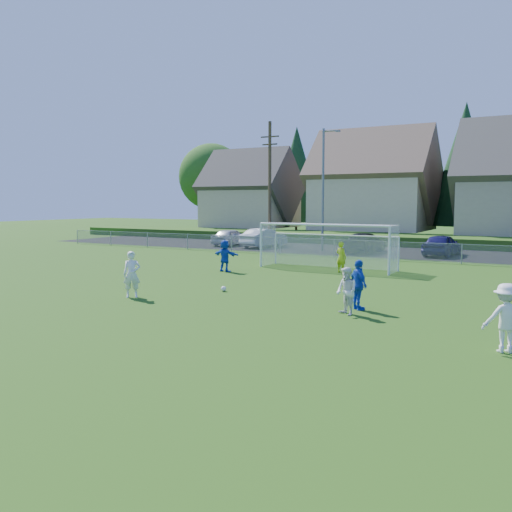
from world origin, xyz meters
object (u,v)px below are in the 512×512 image
object	(u,v)px
player_blue_b	(225,256)
soccer_goal	(329,239)
player_white_c	(506,318)
car_e	(442,245)
player_white_b	(346,291)
car_a	(231,237)
goalkeeper	(341,257)
player_blue_a	(358,285)
car_b	(264,238)
soccer_ball	(224,289)
player_white_a	(132,274)
car_d	(364,243)

from	to	relation	value
player_blue_b	soccer_goal	size ratio (longest dim) A/B	0.22
player_white_c	car_e	world-z (taller)	player_white_c
player_white_b	car_a	xyz separation A→B (m)	(-18.20, 21.89, -0.07)
player_blue_b	goalkeeper	distance (m)	6.06
player_blue_a	player_blue_b	distance (m)	11.37
player_white_b	car_b	distance (m)	26.42
soccer_ball	player_white_a	distance (m)	3.77
car_d	goalkeeper	bearing A→B (deg)	102.38
player_white_a	player_white_b	xyz separation A→B (m)	(8.29, 0.96, -0.11)
soccer_ball	goalkeeper	bearing A→B (deg)	75.30
player_white_c	player_white_b	bearing A→B (deg)	-51.63
player_white_a	player_blue_a	xyz separation A→B (m)	(8.35, 1.95, -0.03)
player_blue_a	car_e	size ratio (longest dim) A/B	0.39
player_blue_b	car_e	size ratio (longest dim) A/B	0.38
car_a	car_e	world-z (taller)	car_e
player_white_a	player_blue_b	world-z (taller)	player_white_a
player_white_c	car_e	bearing A→B (deg)	-102.71
soccer_ball	player_white_a	world-z (taller)	player_white_a
player_white_c	car_a	bearing A→B (deg)	-73.08
goalkeeper	car_b	world-z (taller)	goalkeeper
player_blue_a	goalkeeper	bearing A→B (deg)	-23.74
player_blue_a	goalkeeper	xyz separation A→B (m)	(-3.95, 8.86, -0.05)
car_b	car_d	world-z (taller)	car_b
player_blue_b	player_white_b	bearing A→B (deg)	149.02
player_white_a	goalkeeper	distance (m)	11.67
player_white_a	soccer_goal	distance (m)	12.52
soccer_goal	player_white_a	bearing A→B (deg)	-104.76
soccer_goal	car_a	bearing A→B (deg)	140.58
player_blue_b	car_b	bearing A→B (deg)	-61.97
car_a	car_b	bearing A→B (deg)	178.61
car_a	car_b	distance (m)	3.24
car_b	soccer_goal	bearing A→B (deg)	140.34
car_a	car_e	xyz separation A→B (m)	(17.15, -0.45, 0.03)
player_blue_a	car_d	size ratio (longest dim) A/B	0.35
player_blue_b	soccer_ball	bearing A→B (deg)	129.25
player_blue_a	goalkeeper	world-z (taller)	player_blue_a
player_white_a	player_blue_a	bearing A→B (deg)	-25.38
player_blue_b	car_d	xyz separation A→B (m)	(2.93, 14.12, -0.13)
player_blue_b	player_white_c	bearing A→B (deg)	153.08
soccer_ball	soccer_goal	bearing A→B (deg)	84.62
player_white_b	soccer_goal	world-z (taller)	soccer_goal
car_e	player_blue_b	bearing A→B (deg)	64.75
car_a	soccer_goal	world-z (taller)	soccer_goal
car_b	car_e	distance (m)	13.91
player_blue_b	car_d	size ratio (longest dim) A/B	0.34
soccer_ball	car_e	bearing A→B (deg)	75.86
car_d	car_b	bearing A→B (deg)	-2.42
car_b	car_e	xyz separation A→B (m)	(13.91, -0.33, -0.01)
player_white_b	car_e	world-z (taller)	player_white_b
player_blue_a	car_a	size ratio (longest dim) A/B	0.41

